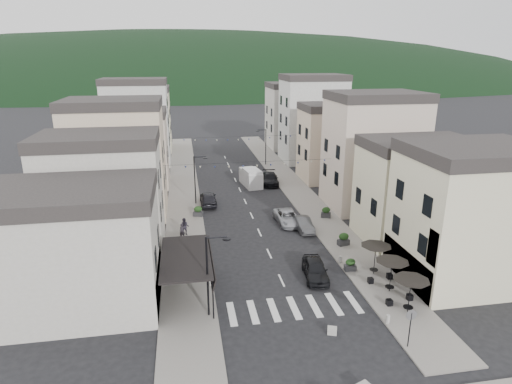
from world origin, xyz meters
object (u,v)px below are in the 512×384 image
Objects in this scene: parked_car_a at (315,269)px; pedestrian_a at (182,231)px; parked_car_e at (208,198)px; pedestrian_b at (185,227)px; parked_car_b at (303,224)px; parked_car_d at (270,179)px; delivery_van at (251,177)px; parked_car_c at (287,217)px.

pedestrian_a is (-10.58, 9.52, 0.14)m from parked_car_a.
parked_car_e is 2.70× the size of pedestrian_b.
parked_car_d is at bearing 88.85° from parked_car_b.
delivery_van is (-0.99, 26.73, 0.44)m from parked_car_a.
delivery_van is at bearing 98.21° from parked_car_b.
pedestrian_b reaches higher than parked_car_a.
pedestrian_a is (-12.38, -17.45, 0.12)m from parked_car_d.
parked_car_d reaches higher than parked_car_a.
parked_car_c reaches higher than parked_car_b.
parked_car_b is 12.15m from pedestrian_b.
parked_car_a is at bearing -101.53° from parked_car_b.
parked_car_d is 1.12× the size of parked_car_e.
delivery_van is at bearing 94.53° from parked_car_c.
parked_car_e is 9.61m from pedestrian_b.
pedestrian_b is (-12.13, 0.56, 0.34)m from parked_car_b.
parked_car_c is 11.01m from parked_car_e.
parked_car_b is 0.76× the size of parked_car_d.
parked_car_c is at bearing -4.73° from pedestrian_a.
pedestrian_b is (-2.93, -9.15, 0.19)m from parked_car_e.
parked_car_b is at bearing -63.53° from parked_car_c.
pedestrian_a reaches higher than parked_car_c.
delivery_van is at bearing 99.60° from parked_car_a.
parked_car_a is at bearing -30.34° from pedestrian_b.
delivery_van is 18.82m from pedestrian_b.
pedestrian_a is at bearing 72.57° from parked_car_e.
pedestrian_a is at bearing -91.34° from pedestrian_b.
parked_car_d is (0.00, 17.14, 0.10)m from parked_car_b.
parked_car_c is 3.21× the size of pedestrian_a.
delivery_van reaches higher than parked_car_d.
parked_car_e is at bearing 132.30° from parked_car_b.
parked_car_b is 2.29× the size of pedestrian_b.
parked_car_b is at bearing 133.64° from parked_car_e.
parked_car_b is at bearing -88.37° from delivery_van.
parked_car_c is 15.00m from parked_car_d.
parked_car_e is at bearing 118.22° from parked_car_a.
delivery_van reaches higher than pedestrian_a.
parked_car_e is 3.08× the size of pedestrian_a.
pedestrian_a is at bearing 145.51° from parked_car_a.
parked_car_a is 27.03m from parked_car_d.
pedestrian_b reaches higher than parked_car_e.
parked_car_c is (-1.17, 2.18, 0.02)m from parked_car_b.
parked_car_c is (0.63, 12.01, -0.07)m from parked_car_a.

